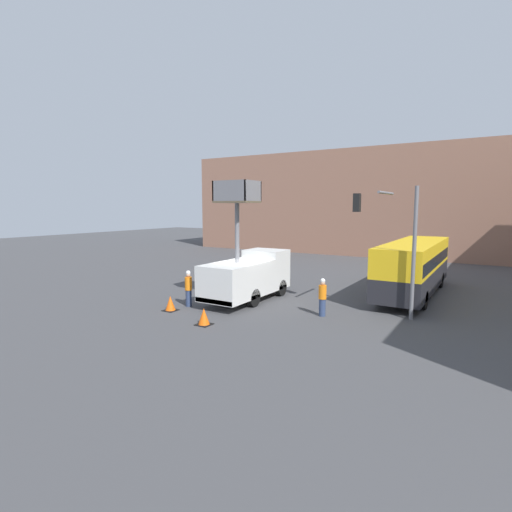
# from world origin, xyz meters

# --- Properties ---
(ground_plane) EXTENTS (120.00, 120.00, 0.00)m
(ground_plane) POSITION_xyz_m (0.00, 0.00, 0.00)
(ground_plane) COLOR #424244
(building_backdrop_far) EXTENTS (44.00, 10.00, 11.46)m
(building_backdrop_far) POSITION_xyz_m (0.00, 28.59, 5.73)
(building_backdrop_far) COLOR #936651
(building_backdrop_far) RESTS_ON ground_plane
(utility_truck) EXTENTS (2.35, 6.22, 6.65)m
(utility_truck) POSITION_xyz_m (-0.17, 0.62, 1.55)
(utility_truck) COLOR silver
(utility_truck) RESTS_ON ground_plane
(city_bus) EXTENTS (2.56, 10.81, 3.21)m
(city_bus) POSITION_xyz_m (7.57, 7.04, 1.87)
(city_bus) COLOR #232328
(city_bus) RESTS_ON ground_plane
(traffic_light_pole) EXTENTS (3.00, 2.75, 6.24)m
(traffic_light_pole) POSITION_xyz_m (7.53, 1.34, 4.17)
(traffic_light_pole) COLOR slate
(traffic_light_pole) RESTS_ON ground_plane
(road_worker_near_truck) EXTENTS (0.38, 0.38, 1.94)m
(road_worker_near_truck) POSITION_xyz_m (-2.14, -2.16, 0.98)
(road_worker_near_truck) COLOR navy
(road_worker_near_truck) RESTS_ON ground_plane
(road_worker_directing) EXTENTS (0.38, 0.38, 1.87)m
(road_worker_directing) POSITION_xyz_m (4.68, -0.24, 0.94)
(road_worker_directing) COLOR navy
(road_worker_directing) RESTS_ON ground_plane
(traffic_cone_near_truck) EXTENTS (0.67, 0.67, 0.77)m
(traffic_cone_near_truck) POSITION_xyz_m (-2.36, -3.34, 0.36)
(traffic_cone_near_truck) COLOR black
(traffic_cone_near_truck) RESTS_ON ground_plane
(traffic_cone_mid_road) EXTENTS (0.67, 0.67, 0.76)m
(traffic_cone_mid_road) POSITION_xyz_m (0.69, -4.40, 0.36)
(traffic_cone_mid_road) COLOR black
(traffic_cone_mid_road) RESTS_ON ground_plane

